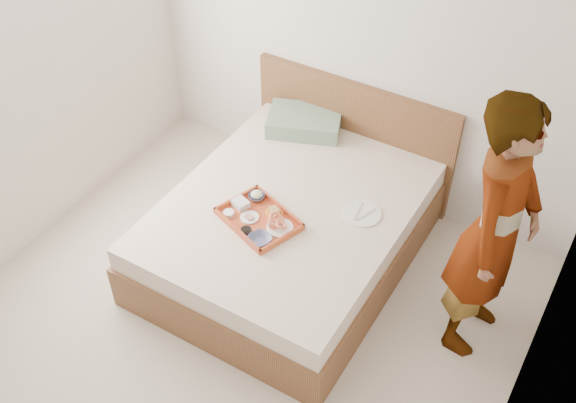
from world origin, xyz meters
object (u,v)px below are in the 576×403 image
Objects in this scene: dinner_plate at (362,214)px; person at (495,231)px; tray at (259,219)px; bed at (289,231)px.

dinner_plate is 0.14× the size of person.
tray is 0.28× the size of person.
person reaches higher than dinner_plate.
dinner_plate is 0.96m from person.
tray is 0.70m from dinner_plate.
bed is at bearing 96.09° from person.
bed is at bearing -161.72° from dinner_plate.
tray is at bearing 105.89° from person.
person reaches higher than bed.
tray reaches higher than bed.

